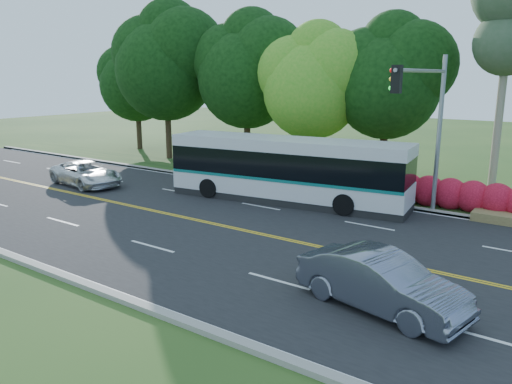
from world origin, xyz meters
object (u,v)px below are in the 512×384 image
Objects in this scene: sedan at (381,282)px; suv at (86,173)px; traffic_signal at (428,112)px; transit_bus at (286,171)px.

sedan is 20.20m from suv.
sedan is at bearing -97.57° from suv.
traffic_signal is 1.50× the size of sedan.
sedan is at bearing -79.05° from traffic_signal.
traffic_signal is 18.63m from suv.
traffic_signal reaches higher than transit_bus.
traffic_signal is at bearing 22.89° from sedan.
transit_bus reaches higher than sedan.
suv is (-11.26, -3.43, -0.87)m from transit_bus.
traffic_signal is at bearing -70.93° from suv.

